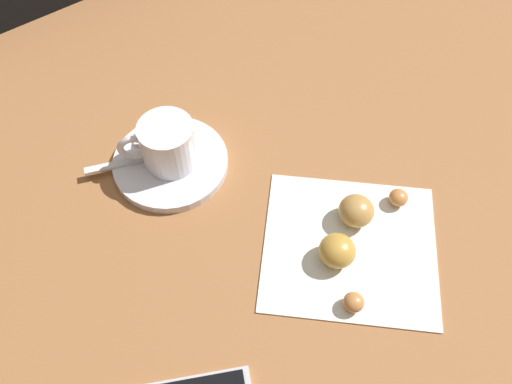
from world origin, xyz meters
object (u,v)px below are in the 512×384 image
Objects in this scene: espresso_cup at (167,144)px; croissant at (351,232)px; teaspoon at (160,155)px; sugar_packet at (165,139)px; saucer at (171,163)px; napkin at (350,246)px.

espresso_cup is 0.23m from croissant.
espresso_cup is 0.03m from teaspoon.
saucer is at bearing 108.55° from sugar_packet.
saucer is 0.85× the size of croissant.
espresso_cup is 0.04m from sugar_packet.
teaspoon is (0.01, -0.00, -0.03)m from espresso_cup.
croissant reaches higher than saucer.
sugar_packet is 0.25m from napkin.
sugar_packet is at bearing -22.87° from napkin.
sugar_packet reaches higher than napkin.
teaspoon reaches higher than sugar_packet.
teaspoon is 0.68× the size of napkin.
saucer is at bearing 165.12° from teaspoon.
espresso_cup is 1.24× the size of sugar_packet.
teaspoon is 0.24m from napkin.
croissant is at bearing 149.53° from sugar_packet.
teaspoon is (0.01, -0.00, 0.01)m from saucer.
saucer is 0.02m from teaspoon.
espresso_cup is 0.54× the size of croissant.
sugar_packet is at bearing -62.11° from espresso_cup.
teaspoon is at bearing -17.94° from napkin.
croissant reaches higher than napkin.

